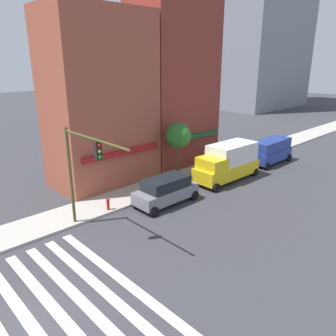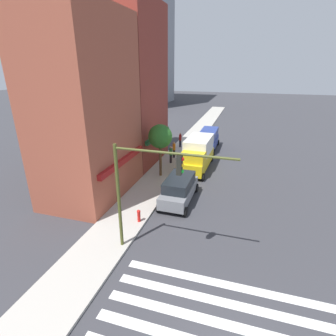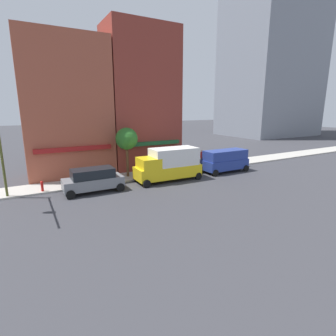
{
  "view_description": "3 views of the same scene",
  "coord_description": "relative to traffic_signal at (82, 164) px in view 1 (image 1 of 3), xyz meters",
  "views": [
    {
      "loc": [
        -3.07,
        -10.68,
        9.6
      ],
      "look_at": [
        12.78,
        6.0,
        2.0
      ],
      "focal_mm": 35.0,
      "sensor_mm": 36.0,
      "label": 1
    },
    {
      "loc": [
        -5.66,
        0.35,
        9.57
      ],
      "look_at": [
        12.78,
        6.0,
        2.0
      ],
      "focal_mm": 28.0,
      "sensor_mm": 36.0,
      "label": 2
    },
    {
      "loc": [
        6.68,
        -16.04,
        6.72
      ],
      "look_at": [
        18.29,
        4.7,
        1.2
      ],
      "focal_mm": 28.0,
      "sensor_mm": 36.0,
      "label": 3
    }
  ],
  "objects": [
    {
      "name": "crosswalk_stripes",
      "position": [
        -5.25,
        -4.92,
        -4.22
      ],
      "size": [
        8.74,
        10.8,
        0.01
      ],
      "color": "silver",
      "rests_on": "ground_plane"
    },
    {
      "name": "van_blue",
      "position": [
        19.98,
        -0.22,
        -2.94
      ],
      "size": [
        5.02,
        2.22,
        2.34
      ],
      "rotation": [
        0.0,
        0.0,
        0.01
      ],
      "color": "navy",
      "rests_on": "ground_plane"
    },
    {
      "name": "street_tree",
      "position": [
        10.11,
        2.58,
        -0.44
      ],
      "size": [
        2.1,
        2.1,
        4.72
      ],
      "color": "brown",
      "rests_on": "sidewalk_left"
    },
    {
      "name": "fire_hydrant",
      "position": [
        2.43,
        1.48,
        -3.61
      ],
      "size": [
        0.24,
        0.24,
        0.84
      ],
      "color": "red",
      "rests_on": "sidewalk_left"
    },
    {
      "name": "pedestrian_red_jacket",
      "position": [
        19.39,
        3.14,
        -3.15
      ],
      "size": [
        0.32,
        0.32,
        1.77
      ],
      "rotation": [
        0.0,
        0.0,
        4.93
      ],
      "color": "#23232D",
      "rests_on": "sidewalk_left"
    },
    {
      "name": "box_truck_yellow",
      "position": [
        13.13,
        -0.22,
        -2.64
      ],
      "size": [
        6.26,
        2.42,
        3.04
      ],
      "rotation": [
        0.0,
        0.0,
        -0.03
      ],
      "color": "yellow",
      "rests_on": "ground_plane"
    },
    {
      "name": "pedestrian_orange_vest",
      "position": [
        15.32,
        2.78,
        -3.15
      ],
      "size": [
        0.32,
        0.32,
        1.77
      ],
      "rotation": [
        0.0,
        0.0,
        5.38
      ],
      "color": "#23232D",
      "rests_on": "sidewalk_left"
    },
    {
      "name": "traffic_signal",
      "position": [
        0.0,
        0.0,
        0.0
      ],
      "size": [
        0.32,
        6.01,
        6.04
      ],
      "color": "#474C1E",
      "rests_on": "ground_plane"
    },
    {
      "name": "storefront_row",
      "position": [
        9.66,
        6.58,
        2.88
      ],
      "size": [
        15.73,
        5.3,
        15.12
      ],
      "color": "#9E4C38",
      "rests_on": "ground_plane"
    },
    {
      "name": "pedestrian_green_top",
      "position": [
        13.56,
        2.62,
        -3.15
      ],
      "size": [
        0.32,
        0.32,
        1.77
      ],
      "rotation": [
        0.0,
        0.0,
        5.36
      ],
      "color": "#23232D",
      "rests_on": "sidewalk_left"
    },
    {
      "name": "suv_grey",
      "position": [
        6.1,
        -0.22,
        -3.19
      ],
      "size": [
        4.71,
        2.12,
        1.94
      ],
      "rotation": [
        0.0,
        0.0,
        -0.01
      ],
      "color": "slate",
      "rests_on": "ground_plane"
    },
    {
      "name": "tower_distant",
      "position": [
        55.36,
        24.85,
        15.88
      ],
      "size": [
        21.16,
        15.53,
        40.21
      ],
      "color": "gray",
      "rests_on": "ground_plane"
    },
    {
      "name": "ground_plane",
      "position": [
        -5.25,
        -4.92,
        -4.22
      ],
      "size": [
        200.0,
        200.0,
        0.0
      ],
      "primitive_type": "plane",
      "color": "#38383D"
    }
  ]
}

